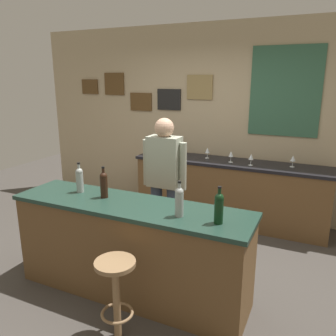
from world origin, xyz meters
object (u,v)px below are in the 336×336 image
at_px(wine_glass_c, 231,154).
at_px(wine_glass_e, 293,159).
at_px(wine_glass_b, 207,151).
at_px(bar_stool, 116,287).
at_px(wine_glass_a, 166,148).
at_px(wine_bottle_b, 104,184).
at_px(bartender, 164,179).
at_px(wine_bottle_c, 179,201).
at_px(wine_glass_d, 251,157).
at_px(wine_bottle_d, 219,207).
at_px(wine_bottle_a, 80,179).

height_order(wine_glass_c, wine_glass_e, same).
relative_size(wine_glass_b, wine_glass_c, 1.00).
height_order(bar_stool, wine_glass_e, wine_glass_e).
bearing_deg(wine_glass_a, wine_glass_b, 4.28).
bearing_deg(wine_bottle_b, wine_glass_c, 69.86).
distance_m(bartender, wine_glass_a, 1.41).
distance_m(wine_bottle_c, wine_glass_d, 2.03).
distance_m(bar_stool, wine_glass_e, 2.90).
distance_m(wine_glass_d, wine_glass_e, 0.53).
xyz_separation_m(wine_bottle_d, wine_glass_a, (-1.45, 2.12, -0.05)).
xyz_separation_m(bartender, wine_glass_a, (-0.58, 1.28, 0.07)).
height_order(wine_bottle_b, wine_glass_e, wine_bottle_b).
bearing_deg(wine_glass_b, bar_stool, -86.47).
height_order(bartender, wine_bottle_c, bartender).
relative_size(wine_bottle_a, wine_bottle_b, 1.00).
distance_m(bartender, wine_glass_d, 1.38).
bearing_deg(wine_glass_d, bartender, -121.15).
bearing_deg(bar_stool, wine_bottle_b, 130.00).
bearing_deg(bar_stool, wine_glass_b, 93.53).
bearing_deg(wine_glass_a, bartender, -65.70).
distance_m(bar_stool, wine_glass_b, 2.72).
distance_m(wine_bottle_d, wine_glass_e, 2.20).
bearing_deg(wine_glass_b, wine_bottle_c, -77.41).
bearing_deg(bar_stool, wine_bottle_a, 142.23).
bearing_deg(wine_glass_e, wine_glass_c, -173.51).
bearing_deg(bartender, wine_bottle_b, -111.79).
xyz_separation_m(wine_bottle_b, wine_glass_b, (0.35, 2.06, -0.05)).
distance_m(wine_glass_b, wine_glass_d, 0.67).
height_order(wine_bottle_b, wine_glass_d, wine_bottle_b).
bearing_deg(wine_glass_e, wine_glass_d, -164.34).
bearing_deg(wine_bottle_a, wine_glass_a, 89.28).
bearing_deg(wine_glass_a, wine_bottle_c, -62.27).
xyz_separation_m(bartender, wine_glass_d, (0.71, 1.18, 0.07)).
relative_size(wine_glass_b, wine_glass_d, 1.00).
height_order(wine_bottle_d, wine_glass_a, wine_bottle_d).
relative_size(wine_bottle_c, wine_glass_d, 1.97).
xyz_separation_m(wine_glass_a, wine_glass_e, (1.80, 0.04, 0.00)).
relative_size(bartender, wine_glass_d, 10.45).
bearing_deg(wine_bottle_c, wine_bottle_d, 0.34).
distance_m(wine_bottle_c, wine_glass_b, 2.23).
xyz_separation_m(wine_bottle_b, wine_bottle_d, (1.17, -0.12, 0.00)).
distance_m(wine_bottle_d, wine_glass_b, 2.32).
height_order(bartender, wine_bottle_d, bartender).
bearing_deg(bartender, wine_glass_e, 47.19).
height_order(wine_glass_b, wine_glass_c, same).
distance_m(bartender, wine_bottle_d, 1.22).
relative_size(wine_bottle_c, wine_glass_a, 1.97).
distance_m(wine_bottle_c, wine_bottle_d, 0.34).
distance_m(wine_bottle_a, wine_glass_e, 2.73).
distance_m(bar_stool, wine_bottle_a, 1.20).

